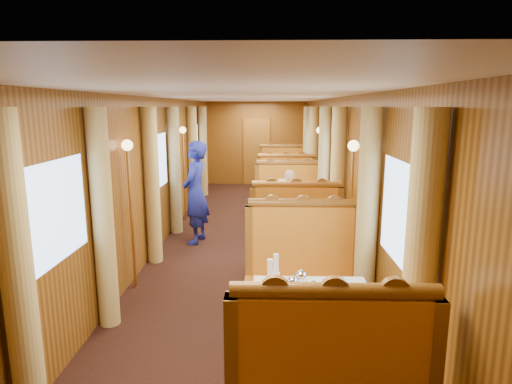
{
  "coord_description": "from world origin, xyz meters",
  "views": [
    {
      "loc": [
        0.36,
        -7.02,
        2.35
      ],
      "look_at": [
        0.17,
        -0.53,
        1.05
      ],
      "focal_mm": 30.0,
      "sensor_mm": 36.0,
      "label": 1
    }
  ],
  "objects_px": {
    "tea_tray": "(298,294)",
    "passenger": "(289,195)",
    "table_far": "(284,187)",
    "banquette_far_aft": "(283,178)",
    "table_near": "(311,331)",
    "banquette_near_aft": "(302,281)",
    "banquette_far_fwd": "(285,193)",
    "teapot_back": "(301,283)",
    "banquette_mid_aft": "(288,208)",
    "rose_vase_mid": "(291,193)",
    "rose_vase_far": "(285,165)",
    "teapot_left": "(292,288)",
    "steward": "(196,193)",
    "fruit_plate": "(347,297)",
    "banquette_mid_fwd": "(295,241)",
    "teapot_right": "(312,293)",
    "table_mid": "(291,225)"
  },
  "relations": [
    {
      "from": "tea_tray",
      "to": "passenger",
      "type": "height_order",
      "value": "passenger"
    },
    {
      "from": "table_far",
      "to": "banquette_far_aft",
      "type": "bearing_deg",
      "value": 90.0
    },
    {
      "from": "table_near",
      "to": "banquette_near_aft",
      "type": "distance_m",
      "value": 1.02
    },
    {
      "from": "banquette_far_fwd",
      "to": "passenger",
      "type": "distance_m",
      "value": 1.79
    },
    {
      "from": "banquette_far_fwd",
      "to": "teapot_back",
      "type": "xyz_separation_m",
      "value": [
        -0.1,
        -5.96,
        0.4
      ]
    },
    {
      "from": "banquette_mid_aft",
      "to": "rose_vase_mid",
      "type": "xyz_separation_m",
      "value": [
        -0.01,
        -1.01,
        0.5
      ]
    },
    {
      "from": "table_near",
      "to": "rose_vase_far",
      "type": "distance_m",
      "value": 6.99
    },
    {
      "from": "tea_tray",
      "to": "teapot_left",
      "type": "bearing_deg",
      "value": -164.23
    },
    {
      "from": "rose_vase_mid",
      "to": "steward",
      "type": "xyz_separation_m",
      "value": [
        -1.63,
        0.19,
        -0.04
      ]
    },
    {
      "from": "fruit_plate",
      "to": "rose_vase_mid",
      "type": "distance_m",
      "value": 3.64
    },
    {
      "from": "banquette_mid_fwd",
      "to": "steward",
      "type": "xyz_separation_m",
      "value": [
        -1.65,
        1.2,
        0.47
      ]
    },
    {
      "from": "rose_vase_mid",
      "to": "passenger",
      "type": "relative_size",
      "value": 0.47
    },
    {
      "from": "banquette_far_aft",
      "to": "teapot_back",
      "type": "bearing_deg",
      "value": -90.71
    },
    {
      "from": "banquette_mid_fwd",
      "to": "rose_vase_far",
      "type": "height_order",
      "value": "banquette_mid_fwd"
    },
    {
      "from": "banquette_far_fwd",
      "to": "rose_vase_mid",
      "type": "relative_size",
      "value": 3.72
    },
    {
      "from": "banquette_near_aft",
      "to": "passenger",
      "type": "xyz_separation_m",
      "value": [
        -0.0,
        3.21,
        0.32
      ]
    },
    {
      "from": "banquette_mid_aft",
      "to": "passenger",
      "type": "xyz_separation_m",
      "value": [
        -0.0,
        -0.29,
        0.32
      ]
    },
    {
      "from": "banquette_mid_fwd",
      "to": "rose_vase_far",
      "type": "distance_m",
      "value": 4.52
    },
    {
      "from": "banquette_mid_aft",
      "to": "table_near",
      "type": "bearing_deg",
      "value": -90.0
    },
    {
      "from": "banquette_far_aft",
      "to": "teapot_right",
      "type": "xyz_separation_m",
      "value": [
        -0.02,
        -8.17,
        0.39
      ]
    },
    {
      "from": "banquette_far_aft",
      "to": "teapot_left",
      "type": "distance_m",
      "value": 8.09
    },
    {
      "from": "banquette_mid_fwd",
      "to": "banquette_mid_aft",
      "type": "distance_m",
      "value": 2.03
    },
    {
      "from": "table_far",
      "to": "banquette_mid_aft",
      "type": "bearing_deg",
      "value": -90.0
    },
    {
      "from": "banquette_mid_fwd",
      "to": "tea_tray",
      "type": "distance_m",
      "value": 2.56
    },
    {
      "from": "steward",
      "to": "passenger",
      "type": "relative_size",
      "value": 2.34
    },
    {
      "from": "table_far",
      "to": "fruit_plate",
      "type": "xyz_separation_m",
      "value": [
        0.28,
        -7.12,
        0.39
      ]
    },
    {
      "from": "teapot_back",
      "to": "rose_vase_mid",
      "type": "height_order",
      "value": "rose_vase_mid"
    },
    {
      "from": "banquette_mid_aft",
      "to": "rose_vase_far",
      "type": "height_order",
      "value": "banquette_mid_aft"
    },
    {
      "from": "table_far",
      "to": "rose_vase_far",
      "type": "xyz_separation_m",
      "value": [
        0.01,
        -0.03,
        0.55
      ]
    },
    {
      "from": "table_near",
      "to": "table_mid",
      "type": "relative_size",
      "value": 1.0
    },
    {
      "from": "banquette_near_aft",
      "to": "steward",
      "type": "bearing_deg",
      "value": 121.65
    },
    {
      "from": "rose_vase_far",
      "to": "steward",
      "type": "xyz_separation_m",
      "value": [
        -1.66,
        -3.29,
        -0.04
      ]
    },
    {
      "from": "rose_vase_mid",
      "to": "rose_vase_far",
      "type": "relative_size",
      "value": 1.0
    },
    {
      "from": "teapot_left",
      "to": "banquette_near_aft",
      "type": "bearing_deg",
      "value": 78.35
    },
    {
      "from": "table_mid",
      "to": "teapot_right",
      "type": "bearing_deg",
      "value": -90.33
    },
    {
      "from": "table_far",
      "to": "teapot_back",
      "type": "height_order",
      "value": "teapot_back"
    },
    {
      "from": "fruit_plate",
      "to": "banquette_mid_aft",
      "type": "bearing_deg",
      "value": 93.47
    },
    {
      "from": "banquette_far_fwd",
      "to": "teapot_right",
      "type": "relative_size",
      "value": 8.35
    },
    {
      "from": "steward",
      "to": "passenger",
      "type": "distance_m",
      "value": 1.74
    },
    {
      "from": "teapot_left",
      "to": "rose_vase_far",
      "type": "height_order",
      "value": "rose_vase_far"
    },
    {
      "from": "banquette_near_aft",
      "to": "rose_vase_mid",
      "type": "xyz_separation_m",
      "value": [
        -0.01,
        2.49,
        0.5
      ]
    },
    {
      "from": "banquette_mid_fwd",
      "to": "teapot_back",
      "type": "relative_size",
      "value": 7.51
    },
    {
      "from": "teapot_left",
      "to": "steward",
      "type": "height_order",
      "value": "steward"
    },
    {
      "from": "table_mid",
      "to": "tea_tray",
      "type": "relative_size",
      "value": 3.09
    },
    {
      "from": "table_near",
      "to": "steward",
      "type": "distance_m",
      "value": 4.07
    },
    {
      "from": "tea_tray",
      "to": "banquette_far_fwd",
      "type": "bearing_deg",
      "value": 88.78
    },
    {
      "from": "teapot_left",
      "to": "passenger",
      "type": "distance_m",
      "value": 4.29
    },
    {
      "from": "banquette_mid_aft",
      "to": "table_far",
      "type": "bearing_deg",
      "value": 90.0
    },
    {
      "from": "table_mid",
      "to": "banquette_near_aft",
      "type": "bearing_deg",
      "value": -90.0
    },
    {
      "from": "banquette_far_fwd",
      "to": "rose_vase_mid",
      "type": "height_order",
      "value": "banquette_far_fwd"
    }
  ]
}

